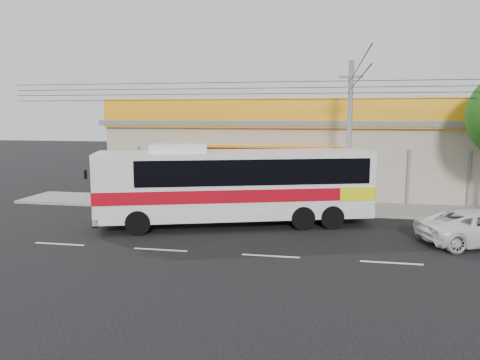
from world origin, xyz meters
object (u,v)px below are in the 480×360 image
(coach_bus, at_px, (240,182))
(motorbike_dark, at_px, (123,186))
(motorbike_red, at_px, (212,197))
(utility_pole, at_px, (351,89))

(coach_bus, height_order, motorbike_dark, coach_bus)
(motorbike_red, height_order, utility_pole, utility_pole)
(coach_bus, height_order, utility_pole, utility_pole)
(coach_bus, xyz_separation_m, utility_pole, (4.68, 2.50, 4.05))
(motorbike_red, xyz_separation_m, motorbike_dark, (-5.84, 2.15, 0.04))
(motorbike_red, height_order, motorbike_dark, motorbike_dark)
(motorbike_dark, distance_m, utility_pole, 13.86)
(coach_bus, relative_size, motorbike_dark, 6.29)
(motorbike_dark, bearing_deg, utility_pole, -100.94)
(coach_bus, relative_size, motorbike_red, 5.89)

